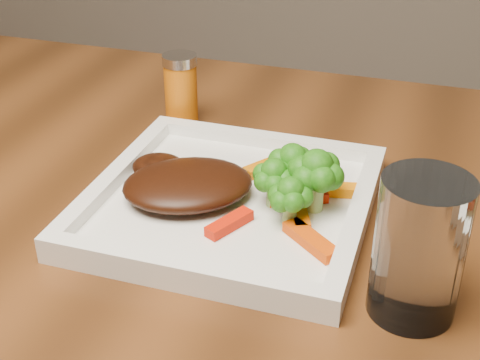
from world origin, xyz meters
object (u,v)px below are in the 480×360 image
(plate, at_px, (230,205))
(spice_shaker, at_px, (181,91))
(steak, at_px, (188,184))
(drinking_glass, at_px, (419,249))

(plate, height_order, spice_shaker, spice_shaker)
(plate, bearing_deg, spice_shaker, 125.50)
(steak, height_order, spice_shaker, spice_shaker)
(plate, relative_size, drinking_glass, 2.25)
(drinking_glass, bearing_deg, steak, 158.97)
(plate, distance_m, spice_shaker, 0.21)
(steak, bearing_deg, plate, 10.64)
(plate, height_order, drinking_glass, drinking_glass)
(spice_shaker, height_order, drinking_glass, drinking_glass)
(steak, bearing_deg, drinking_glass, -21.03)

